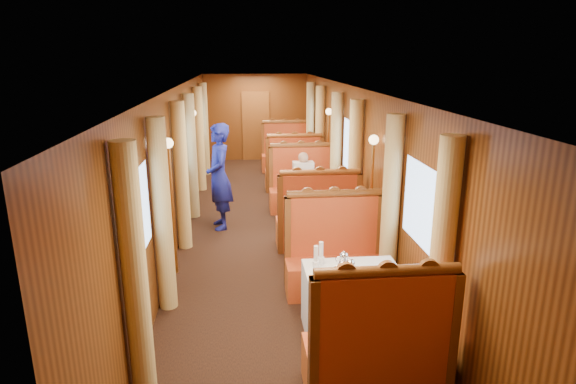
{
  "coord_description": "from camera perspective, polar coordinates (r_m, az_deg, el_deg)",
  "views": [
    {
      "loc": [
        -0.42,
        -8.21,
        3.0
      ],
      "look_at": [
        0.24,
        -1.37,
        1.05
      ],
      "focal_mm": 30.0,
      "sensor_mm": 36.0,
      "label": 1
    }
  ],
  "objects": [
    {
      "name": "window_right_near",
      "position": [
        5.31,
        15.78,
        -1.76
      ],
      "size": [
        0.01,
        1.2,
        0.9
      ],
      "primitive_type": null,
      "rotation": [
        1.57,
        0.0,
        -1.57
      ],
      "color": "#89ADDB",
      "rests_on": "wall_right"
    },
    {
      "name": "window_left_mid",
      "position": [
        8.42,
        -12.74,
        4.84
      ],
      "size": [
        0.01,
        1.2,
        0.9
      ],
      "primitive_type": null,
      "rotation": [
        1.57,
        0.0,
        1.57
      ],
      "color": "#89ADDB",
      "rests_on": "wall_left"
    },
    {
      "name": "wall_right",
      "position": [
        8.61,
        7.5,
        3.98
      ],
      "size": [
        0.01,
        12.0,
        2.5
      ],
      "primitive_type": null,
      "rotation": [
        1.57,
        0.0,
        -1.57
      ],
      "color": "brown",
      "rests_on": "floor"
    },
    {
      "name": "curtain_right_mid_a",
      "position": [
        7.86,
        7.88,
        2.26
      ],
      "size": [
        0.22,
        0.22,
        2.35
      ],
      "primitive_type": "cylinder",
      "color": "#D8BB6E",
      "rests_on": "floor"
    },
    {
      "name": "sconce_left_aft",
      "position": [
        10.14,
        -11.07,
        6.38
      ],
      "size": [
        0.14,
        0.14,
        1.95
      ],
      "color": "#BF8C3F",
      "rests_on": "floor"
    },
    {
      "name": "table_far",
      "position": [
        12.06,
        0.18,
        3.27
      ],
      "size": [
        1.05,
        0.72,
        0.75
      ],
      "primitive_type": "cube",
      "color": "white",
      "rests_on": "floor"
    },
    {
      "name": "ceiling",
      "position": [
        8.23,
        -2.65,
        12.34
      ],
      "size": [
        3.0,
        12.0,
        0.01
      ],
      "primitive_type": null,
      "rotation": [
        3.14,
        0.0,
        0.0
      ],
      "color": "silver",
      "rests_on": "wall_left"
    },
    {
      "name": "wall_left",
      "position": [
        8.46,
        -12.76,
        3.51
      ],
      "size": [
        0.01,
        12.0,
        2.5
      ],
      "primitive_type": null,
      "rotation": [
        1.57,
        0.0,
        1.57
      ],
      "color": "brown",
      "rests_on": "floor"
    },
    {
      "name": "curtain_right_far_a",
      "position": [
        11.22,
        3.8,
        6.46
      ],
      "size": [
        0.22,
        0.22,
        2.35
      ],
      "primitive_type": "cylinder",
      "color": "#D8BB6E",
      "rests_on": "floor"
    },
    {
      "name": "banquette_mid_fwd",
      "position": [
        7.73,
        3.51,
        -3.66
      ],
      "size": [
        1.3,
        0.55,
        1.34
      ],
      "color": "#A92012",
      "rests_on": "floor"
    },
    {
      "name": "curtain_left_near_a",
      "position": [
        4.44,
        -17.73,
        -9.28
      ],
      "size": [
        0.22,
        0.22,
        2.35
      ],
      "primitive_type": "cylinder",
      "color": "#D8BB6E",
      "rests_on": "floor"
    },
    {
      "name": "curtain_left_far_b",
      "position": [
        12.66,
        -9.9,
        7.32
      ],
      "size": [
        0.22,
        0.22,
        2.35
      ],
      "primitive_type": "cylinder",
      "color": "#D8BB6E",
      "rests_on": "floor"
    },
    {
      "name": "banquette_mid_aft",
      "position": [
        9.65,
        1.64,
        0.35
      ],
      "size": [
        1.3,
        0.55,
        1.34
      ],
      "color": "#A92012",
      "rests_on": "floor"
    },
    {
      "name": "banquette_near_aft",
      "position": [
        6.38,
        5.57,
        -8.05
      ],
      "size": [
        1.3,
        0.55,
        1.34
      ],
      "color": "#A92012",
      "rests_on": "floor"
    },
    {
      "name": "window_right_far",
      "position": [
        11.96,
        3.72,
        8.37
      ],
      "size": [
        0.01,
        1.2,
        0.9
      ],
      "primitive_type": null,
      "rotation": [
        1.57,
        0.0,
        -1.57
      ],
      "color": "#89ADDB",
      "rests_on": "wall_right"
    },
    {
      "name": "teapot_back",
      "position": [
        5.39,
        6.62,
        -8.16
      ],
      "size": [
        0.2,
        0.17,
        0.14
      ],
      "primitive_type": null,
      "rotation": [
        0.0,
        0.0,
        -0.28
      ],
      "color": "silver",
      "rests_on": "tea_tray"
    },
    {
      "name": "banquette_far_fwd",
      "position": [
        11.06,
        0.7,
        2.38
      ],
      "size": [
        1.3,
        0.55,
        1.34
      ],
      "color": "#A92012",
      "rests_on": "floor"
    },
    {
      "name": "curtain_right_mid_b",
      "position": [
        9.35,
        5.71,
        4.5
      ],
      "size": [
        0.22,
        0.22,
        2.35
      ],
      "primitive_type": "cylinder",
      "color": "#D8BB6E",
      "rests_on": "floor"
    },
    {
      "name": "sconce_left_fore",
      "position": [
        6.73,
        -13.73,
        1.48
      ],
      "size": [
        0.14,
        0.14,
        1.95
      ],
      "color": "#BF8C3F",
      "rests_on": "floor"
    },
    {
      "name": "doorway_far",
      "position": [
        14.32,
        -3.83,
        7.79
      ],
      "size": [
        0.8,
        0.04,
        2.0
      ],
      "primitive_type": "cube",
      "color": "brown",
      "rests_on": "floor"
    },
    {
      "name": "banquette_near_fwd",
      "position": [
        4.65,
        10.54,
        -18.09
      ],
      "size": [
        1.3,
        0.55,
        1.34
      ],
      "color": "#A92012",
      "rests_on": "floor"
    },
    {
      "name": "sconce_right_fore",
      "position": [
        6.9,
        9.94,
        2.06
      ],
      "size": [
        0.14,
        0.14,
        1.95
      ],
      "color": "#BF8C3F",
      "rests_on": "floor"
    },
    {
      "name": "teapot_left",
      "position": [
        5.18,
        6.48,
        -9.19
      ],
      "size": [
        0.19,
        0.15,
        0.14
      ],
      "primitive_type": null,
      "rotation": [
        0.0,
        0.0,
        -0.12
      ],
      "color": "silver",
      "rests_on": "tea_tray"
    },
    {
      "name": "curtain_left_mid_a",
      "position": [
        7.71,
        -12.52,
        1.76
      ],
      "size": [
        0.22,
        0.22,
        2.35
      ],
      "primitive_type": "cylinder",
      "color": "#D8BB6E",
      "rests_on": "floor"
    },
    {
      "name": "curtain_right_near_a",
      "position": [
        4.69,
        17.71,
        -7.87
      ],
      "size": [
        0.22,
        0.22,
        2.35
      ],
      "primitive_type": "cylinder",
      "color": "#D8BB6E",
      "rests_on": "floor"
    },
    {
      "name": "cup_outboard",
      "position": [
        5.43,
        3.93,
        -7.49
      ],
      "size": [
        0.08,
        0.08,
        0.26
      ],
      "rotation": [
        0.0,
        0.0,
        -0.34
      ],
      "color": "white",
      "rests_on": "table_near"
    },
    {
      "name": "table_near",
      "position": [
        5.52,
        7.6,
        -12.74
      ],
      "size": [
        1.05,
        0.72,
        0.75
      ],
      "primitive_type": "cube",
      "color": "white",
      "rests_on": "floor"
    },
    {
      "name": "window_left_near",
      "position": [
        5.07,
        -17.38,
        -2.73
      ],
      "size": [
        0.01,
        1.2,
        0.9
      ],
      "primitive_type": null,
      "rotation": [
        1.57,
        0.0,
        1.57
      ],
      "color": "#89ADDB",
      "rests_on": "wall_left"
    },
    {
      "name": "curtain_left_near_b",
      "position": [
        5.86,
        -14.68,
        -2.84
      ],
      "size": [
        0.22,
        0.22,
        2.35
      ],
      "primitive_type": "cylinder",
      "color": "#D8BB6E",
      "rests_on": "floor"
    },
    {
      "name": "steward",
      "position": [
        8.58,
        -8.16,
        1.8
      ],
      "size": [
        0.58,
        0.76,
        1.89
      ],
      "primitive_type": "imported",
      "rotation": [
        0.0,
        0.0,
        -1.38
      ],
      "color": "navy",
      "rests_on": "floor"
    },
    {
      "name": "cup_inboard",
      "position": [
        5.32,
        3.33,
        -7.98
      ],
      "size": [
        0.08,
        0.08,
        0.26
      ],
      "rotation": [
        0.0,
        0.0,
        -0.08
      ],
      "color": "white",
      "rests_on": "table_near"
    },
    {
      "name": "tea_tray",
      "position": [
        5.25,
        6.82,
        -9.58
      ],
      "size": [
        0.36,
        0.28,
        0.01
      ],
      "primitive_type": "cube",
      "rotation": [
        0.0,
        0.0,
        0.07
      ],
      "color": "silver",
      "rests_on": "table_near"
    },
    {
      "name": "rose_vase_far",
      "position": [
        11.92,
        0.07,
        5.84
      ],
      "size": [
        0.06,
        0.06,
        0.36
      ],
      "rotation": [
        0.0,
        0.0,
        -0.18
      ],
      "color": "silver",
      "rests_on": "table_far"
    },
    {
      "name": "window_left_far",
      "position": [
        11.86,
        -10.74,
        8.06
      ],
      "size": [
        0.01,
        1.2,
        0.9
      ],
      "primitive_type": null,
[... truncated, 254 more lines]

